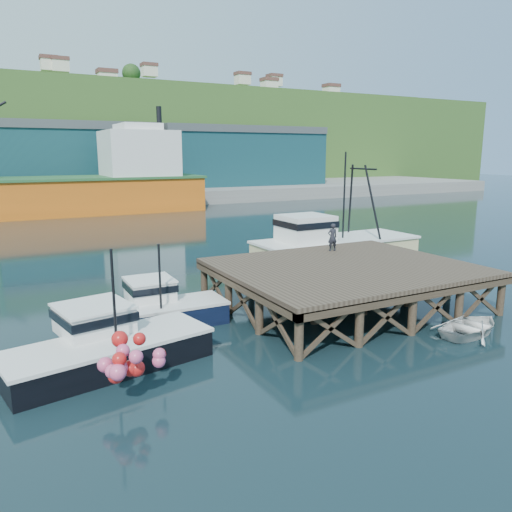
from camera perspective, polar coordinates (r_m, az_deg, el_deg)
ground at (r=23.11m, az=-1.03°, el=-7.59°), size 300.00×300.00×0.00m
wharf at (r=25.28m, az=10.35°, el=-1.51°), size 12.00×10.00×2.62m
far_quay at (r=90.27m, az=-21.62°, el=6.67°), size 160.00×40.00×2.00m
warehouse_mid at (r=85.06m, az=-21.51°, el=10.14°), size 28.00×16.00×9.00m
warehouse_right at (r=93.40m, az=-2.60°, el=11.00°), size 30.00×16.00×9.00m
cargo_ship at (r=67.64m, az=-26.79°, el=6.80°), size 55.50×10.00×13.75m
hillside at (r=119.94m, az=-23.66°, el=12.36°), size 220.00×50.00×22.00m
boat_navy at (r=23.00m, az=-11.42°, el=-5.88°), size 6.19×3.28×3.86m
boat_black at (r=19.17m, az=-16.84°, el=-9.62°), size 7.68×6.37×4.51m
trawler at (r=34.02m, az=8.83°, el=1.33°), size 11.58×4.32×7.71m
dinghy at (r=23.46m, az=23.39°, el=-7.36°), size 3.84×3.03×0.72m
dockworker at (r=28.79m, az=8.73°, el=2.13°), size 0.62×0.45×1.58m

